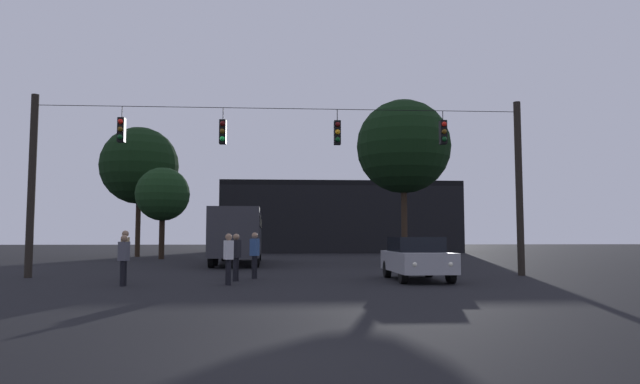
# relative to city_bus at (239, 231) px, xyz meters

# --- Properties ---
(ground_plane) EXTENTS (168.00, 168.00, 0.00)m
(ground_plane) POSITION_rel_city_bus_xyz_m (2.52, -1.00, -1.87)
(ground_plane) COLOR black
(ground_plane) RESTS_ON ground
(overhead_signal_span) EXTENTS (19.29, 0.44, 7.00)m
(overhead_signal_span) POSITION_rel_city_bus_xyz_m (2.52, -10.59, 2.24)
(overhead_signal_span) COLOR black
(overhead_signal_span) RESTS_ON ground
(city_bus) EXTENTS (2.84, 11.07, 3.00)m
(city_bus) POSITION_rel_city_bus_xyz_m (0.00, 0.00, 0.00)
(city_bus) COLOR #2D2D33
(city_bus) RESTS_ON ground
(car_near_right) EXTENTS (1.81, 4.34, 1.52)m
(car_near_right) POSITION_rel_city_bus_xyz_m (7.27, -12.79, -1.07)
(car_near_right) COLOR #99999E
(car_near_right) RESTS_ON ground
(pedestrian_crossing_left) EXTENTS (0.34, 0.42, 1.63)m
(pedestrian_crossing_left) POSITION_rel_city_bus_xyz_m (0.95, -12.77, -0.94)
(pedestrian_crossing_left) COLOR black
(pedestrian_crossing_left) RESTS_ON ground
(pedestrian_crossing_center) EXTENTS (0.27, 0.38, 1.75)m
(pedestrian_crossing_center) POSITION_rel_city_bus_xyz_m (-2.98, -12.24, -0.87)
(pedestrian_crossing_center) COLOR black
(pedestrian_crossing_center) RESTS_ON ground
(pedestrian_crossing_right) EXTENTS (0.30, 0.39, 1.59)m
(pedestrian_crossing_right) POSITION_rel_city_bus_xyz_m (-2.38, -14.54, -0.97)
(pedestrian_crossing_right) COLOR black
(pedestrian_crossing_right) RESTS_ON ground
(pedestrian_near_bus) EXTENTS (0.35, 0.42, 1.63)m
(pedestrian_near_bus) POSITION_rel_city_bus_xyz_m (0.84, -14.34, -0.95)
(pedestrian_near_bus) COLOR black
(pedestrian_near_bus) RESTS_ON ground
(pedestrian_trailing) EXTENTS (0.35, 0.42, 1.69)m
(pedestrian_trailing) POSITION_rel_city_bus_xyz_m (1.53, -11.64, -0.91)
(pedestrian_trailing) COLOR black
(pedestrian_trailing) RESTS_ON ground
(corner_building) EXTENTS (23.21, 12.42, 6.91)m
(corner_building) POSITION_rel_city_bus_xyz_m (8.16, 26.33, 1.59)
(corner_building) COLOR black
(corner_building) RESTS_ON ground
(tree_left_silhouette) EXTENTS (3.73, 3.73, 6.37)m
(tree_left_silhouette) POSITION_rel_city_bus_xyz_m (-5.86, 7.17, 2.62)
(tree_left_silhouette) COLOR black
(tree_left_silhouette) RESTS_ON ground
(tree_behind_building) EXTENTS (6.01, 6.01, 10.08)m
(tree_behind_building) POSITION_rel_city_bus_xyz_m (-8.69, 11.84, 5.20)
(tree_behind_building) COLOR #2D2116
(tree_behind_building) RESTS_ON ground
(tree_right_far) EXTENTS (5.54, 5.54, 9.63)m
(tree_right_far) POSITION_rel_city_bus_xyz_m (9.63, 0.03, 4.98)
(tree_right_far) COLOR #2D2116
(tree_right_far) RESTS_ON ground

